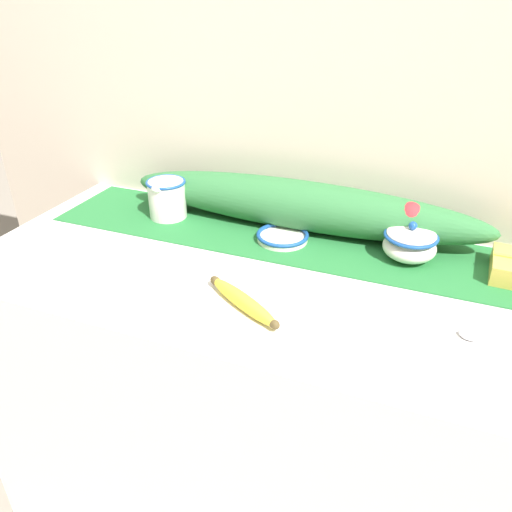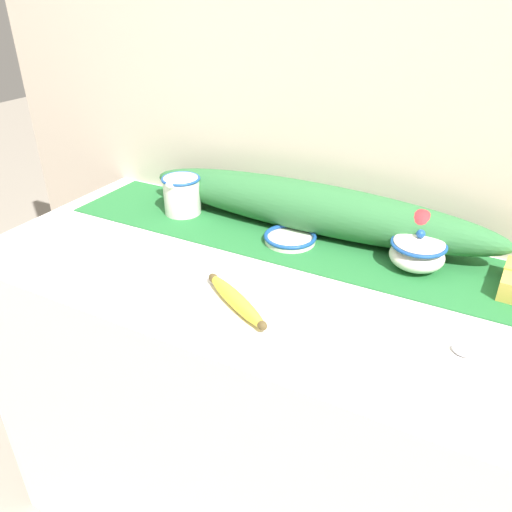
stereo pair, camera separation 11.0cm
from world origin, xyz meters
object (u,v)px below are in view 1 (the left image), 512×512
at_px(cream_pitcher, 167,197).
at_px(sugar_bowl, 410,243).
at_px(small_dish, 282,236).
at_px(napkin_stack, 14,254).
at_px(banana, 243,301).
at_px(spoon, 460,332).

bearing_deg(cream_pitcher, sugar_bowl, -0.11).
relative_size(small_dish, napkin_stack, 0.95).
xyz_separation_m(small_dish, banana, (0.02, -0.31, 0.00)).
relative_size(cream_pitcher, small_dish, 0.95).
distance_m(sugar_bowl, small_dish, 0.31).
bearing_deg(sugar_bowl, cream_pitcher, 179.89).
height_order(sugar_bowl, spoon, sugar_bowl).
bearing_deg(small_dish, cream_pitcher, 176.55).
bearing_deg(spoon, napkin_stack, -146.25).
height_order(sugar_bowl, banana, sugar_bowl).
bearing_deg(banana, cream_pitcher, 137.90).
height_order(small_dish, banana, banana).
xyz_separation_m(sugar_bowl, napkin_stack, (-0.87, -0.34, -0.03)).
bearing_deg(cream_pitcher, banana, -42.10).
height_order(cream_pitcher, napkin_stack, cream_pitcher).
bearing_deg(sugar_bowl, spoon, -63.61).
relative_size(spoon, napkin_stack, 1.25).
relative_size(small_dish, spoon, 0.76).
height_order(sugar_bowl, small_dish, sugar_bowl).
xyz_separation_m(sugar_bowl, spoon, (0.13, -0.25, -0.04)).
height_order(sugar_bowl, napkin_stack, sugar_bowl).
distance_m(cream_pitcher, banana, 0.49).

